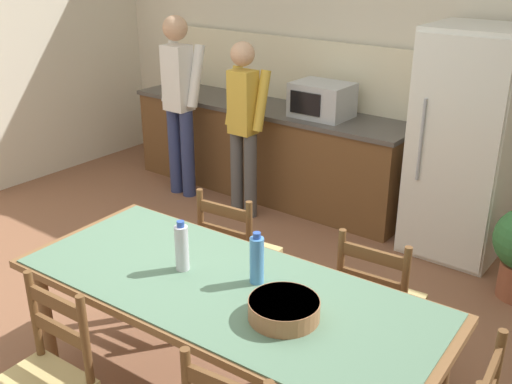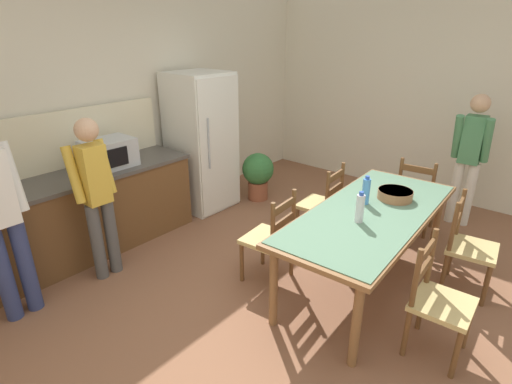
{
  "view_description": "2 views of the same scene",
  "coord_description": "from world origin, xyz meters",
  "px_view_note": "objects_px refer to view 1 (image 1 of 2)",
  "views": [
    {
      "loc": [
        2.22,
        -2.22,
        2.31
      ],
      "look_at": [
        0.48,
        0.06,
        1.11
      ],
      "focal_mm": 42.0,
      "sensor_mm": 36.0,
      "label": 1
    },
    {
      "loc": [
        -2.53,
        -1.61,
        2.27
      ],
      "look_at": [
        -0.18,
        0.38,
        1.0
      ],
      "focal_mm": 28.0,
      "sensor_mm": 36.0,
      "label": 2
    }
  ],
  "objects_px": {
    "bottle_near_centre": "(182,247)",
    "chair_side_far_right": "(378,304)",
    "chair_side_far_left": "(237,255)",
    "person_at_counter": "(244,121)",
    "refrigerator": "(465,145)",
    "microwave": "(322,100)",
    "serving_bowl": "(284,308)",
    "person_at_sink": "(179,98)",
    "chair_side_near_left": "(42,384)",
    "bottle_off_centre": "(257,259)",
    "dining_table": "(225,298)"
  },
  "relations": [
    {
      "from": "serving_bowl",
      "to": "person_at_sink",
      "type": "relative_size",
      "value": 0.19
    },
    {
      "from": "refrigerator",
      "to": "microwave",
      "type": "distance_m",
      "value": 1.31
    },
    {
      "from": "bottle_off_centre",
      "to": "chair_side_far_right",
      "type": "relative_size",
      "value": 0.3
    },
    {
      "from": "bottle_off_centre",
      "to": "person_at_counter",
      "type": "height_order",
      "value": "person_at_counter"
    },
    {
      "from": "bottle_near_centre",
      "to": "serving_bowl",
      "type": "xyz_separation_m",
      "value": [
        0.66,
        -0.04,
        -0.07
      ]
    },
    {
      "from": "refrigerator",
      "to": "chair_side_far_left",
      "type": "xyz_separation_m",
      "value": [
        -0.8,
        -1.79,
        -0.44
      ]
    },
    {
      "from": "chair_side_near_left",
      "to": "person_at_sink",
      "type": "relative_size",
      "value": 0.53
    },
    {
      "from": "serving_bowl",
      "to": "chair_side_far_left",
      "type": "height_order",
      "value": "chair_side_far_left"
    },
    {
      "from": "bottle_near_centre",
      "to": "person_at_counter",
      "type": "bearing_deg",
      "value": 120.89
    },
    {
      "from": "bottle_off_centre",
      "to": "chair_side_near_left",
      "type": "relative_size",
      "value": 0.3
    },
    {
      "from": "dining_table",
      "to": "person_at_sink",
      "type": "distance_m",
      "value": 3.06
    },
    {
      "from": "microwave",
      "to": "chair_side_near_left",
      "type": "xyz_separation_m",
      "value": [
        0.56,
        -3.29,
        -0.59
      ]
    },
    {
      "from": "chair_side_far_left",
      "to": "refrigerator",
      "type": "bearing_deg",
      "value": -119.71
    },
    {
      "from": "microwave",
      "to": "person_at_counter",
      "type": "height_order",
      "value": "person_at_counter"
    },
    {
      "from": "chair_side_far_left",
      "to": "chair_side_far_right",
      "type": "xyz_separation_m",
      "value": [
        0.98,
        0.04,
        0.0
      ]
    },
    {
      "from": "chair_side_far_left",
      "to": "chair_side_near_left",
      "type": "distance_m",
      "value": 1.49
    },
    {
      "from": "person_at_counter",
      "to": "microwave",
      "type": "bearing_deg",
      "value": -41.7
    },
    {
      "from": "bottle_off_centre",
      "to": "chair_side_near_left",
      "type": "height_order",
      "value": "bottle_off_centre"
    },
    {
      "from": "refrigerator",
      "to": "person_at_counter",
      "type": "xyz_separation_m",
      "value": [
        -1.76,
        -0.5,
        -0.01
      ]
    },
    {
      "from": "refrigerator",
      "to": "person_at_counter",
      "type": "bearing_deg",
      "value": -164.12
    },
    {
      "from": "microwave",
      "to": "bottle_near_centre",
      "type": "bearing_deg",
      "value": -73.62
    },
    {
      "from": "refrigerator",
      "to": "chair_side_far_right",
      "type": "relative_size",
      "value": 1.94
    },
    {
      "from": "person_at_counter",
      "to": "serving_bowl",
      "type": "bearing_deg",
      "value": -137.84
    },
    {
      "from": "microwave",
      "to": "bottle_near_centre",
      "type": "height_order",
      "value": "microwave"
    },
    {
      "from": "serving_bowl",
      "to": "chair_side_far_right",
      "type": "height_order",
      "value": "chair_side_far_right"
    },
    {
      "from": "serving_bowl",
      "to": "chair_side_near_left",
      "type": "xyz_separation_m",
      "value": [
        -0.84,
        -0.71,
        -0.37
      ]
    },
    {
      "from": "microwave",
      "to": "person_at_sink",
      "type": "height_order",
      "value": "person_at_sink"
    },
    {
      "from": "chair_side_far_left",
      "to": "person_at_sink",
      "type": "bearing_deg",
      "value": -42.41
    },
    {
      "from": "dining_table",
      "to": "person_at_counter",
      "type": "distance_m",
      "value": 2.5
    },
    {
      "from": "bottle_near_centre",
      "to": "chair_side_near_left",
      "type": "height_order",
      "value": "bottle_near_centre"
    },
    {
      "from": "bottle_off_centre",
      "to": "chair_side_far_right",
      "type": "bearing_deg",
      "value": 61.24
    },
    {
      "from": "serving_bowl",
      "to": "person_at_sink",
      "type": "distance_m",
      "value": 3.38
    },
    {
      "from": "chair_side_near_left",
      "to": "serving_bowl",
      "type": "bearing_deg",
      "value": 37.61
    },
    {
      "from": "serving_bowl",
      "to": "microwave",
      "type": "bearing_deg",
      "value": 118.54
    },
    {
      "from": "bottle_off_centre",
      "to": "person_at_sink",
      "type": "xyz_separation_m",
      "value": [
        -2.37,
        1.91,
        0.07
      ]
    },
    {
      "from": "chair_side_far_left",
      "to": "person_at_counter",
      "type": "distance_m",
      "value": 1.66
    },
    {
      "from": "bottle_near_centre",
      "to": "person_at_sink",
      "type": "distance_m",
      "value": 2.86
    },
    {
      "from": "chair_side_far_left",
      "to": "chair_side_far_right",
      "type": "relative_size",
      "value": 1.0
    },
    {
      "from": "dining_table",
      "to": "person_at_counter",
      "type": "xyz_separation_m",
      "value": [
        -1.48,
        2.01,
        0.18
      ]
    },
    {
      "from": "chair_side_far_left",
      "to": "person_at_sink",
      "type": "xyz_separation_m",
      "value": [
        -1.75,
        1.31,
        0.52
      ]
    },
    {
      "from": "chair_side_far_right",
      "to": "person_at_counter",
      "type": "distance_m",
      "value": 2.35
    },
    {
      "from": "refrigerator",
      "to": "microwave",
      "type": "xyz_separation_m",
      "value": [
        -1.3,
        0.02,
        0.15
      ]
    },
    {
      "from": "bottle_near_centre",
      "to": "person_at_sink",
      "type": "xyz_separation_m",
      "value": [
        -2.0,
        2.04,
        0.07
      ]
    },
    {
      "from": "person_at_sink",
      "to": "chair_side_far_left",
      "type": "bearing_deg",
      "value": -126.78
    },
    {
      "from": "chair_side_far_left",
      "to": "chair_side_near_left",
      "type": "relative_size",
      "value": 1.0
    },
    {
      "from": "refrigerator",
      "to": "microwave",
      "type": "bearing_deg",
      "value": 179.17
    },
    {
      "from": "bottle_near_centre",
      "to": "chair_side_far_right",
      "type": "bearing_deg",
      "value": 46.73
    },
    {
      "from": "bottle_off_centre",
      "to": "person_at_sink",
      "type": "relative_size",
      "value": 0.16
    },
    {
      "from": "person_at_sink",
      "to": "chair_side_far_right",
      "type": "bearing_deg",
      "value": -114.87
    },
    {
      "from": "chair_side_far_left",
      "to": "person_at_counter",
      "type": "bearing_deg",
      "value": -58.86
    }
  ]
}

